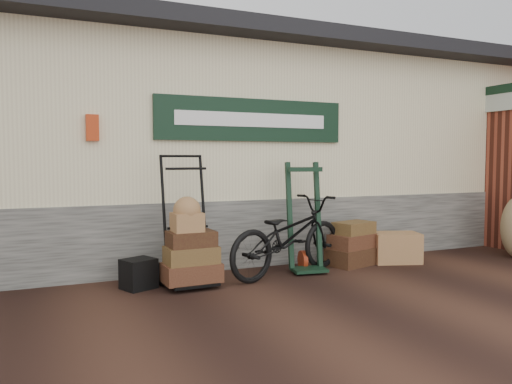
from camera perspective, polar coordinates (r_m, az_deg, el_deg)
ground at (r=5.98m, az=6.04°, el=-10.19°), size 80.00×80.00×0.00m
station_building at (r=8.30m, az=-3.33°, el=4.96°), size 14.40×4.10×3.20m
brick_outbuilding at (r=9.81m, az=26.98°, el=2.54°), size 1.71×4.51×2.62m
porter_trolley at (r=5.77m, az=-7.95°, el=-3.02°), size 0.78×0.60×1.52m
green_barrow at (r=6.43m, az=5.64°, el=-2.87°), size 0.56×0.50×1.40m
suitcase_stack at (r=6.95m, az=10.95°, el=-5.76°), size 0.77×0.59×0.60m
wicker_hamper at (r=7.28m, az=15.66°, el=-6.13°), size 0.74×0.60×0.42m
black_trunk at (r=5.77m, az=-13.28°, el=-9.08°), size 0.42×0.40×0.34m
bicycle at (r=6.20m, az=3.72°, el=-4.55°), size 1.19×1.98×1.09m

